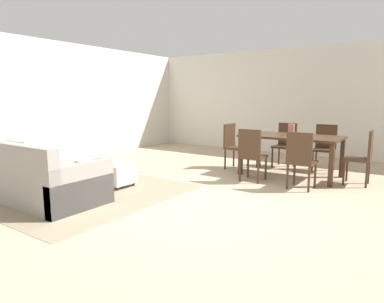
{
  "coord_description": "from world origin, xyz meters",
  "views": [
    {
      "loc": [
        2.5,
        -3.77,
        1.45
      ],
      "look_at": [
        -0.65,
        0.77,
        0.58
      ],
      "focal_mm": 31.97,
      "sensor_mm": 36.0,
      "label": 1
    }
  ],
  "objects_px": {
    "dining_chair_near_left": "(251,152)",
    "dining_chair_far_right": "(325,145)",
    "book_on_ottoman": "(102,160)",
    "vase_centerpiece": "(291,130)",
    "dining_table": "(291,140)",
    "dining_chair_head_west": "(233,143)",
    "ottoman_table": "(105,171)",
    "dining_chair_head_east": "(363,154)",
    "couch": "(36,180)",
    "dining_chair_near_right": "(301,157)",
    "dining_chair_far_left": "(285,142)"
  },
  "relations": [
    {
      "from": "ottoman_table",
      "to": "book_on_ottoman",
      "type": "relative_size",
      "value": 4.02
    },
    {
      "from": "dining_chair_near_left",
      "to": "dining_chair_head_east",
      "type": "bearing_deg",
      "value": 27.14
    },
    {
      "from": "couch",
      "to": "vase_centerpiece",
      "type": "distance_m",
      "value": 4.36
    },
    {
      "from": "dining_chair_near_right",
      "to": "dining_chair_far_right",
      "type": "distance_m",
      "value": 1.71
    },
    {
      "from": "couch",
      "to": "ottoman_table",
      "type": "xyz_separation_m",
      "value": [
        0.13,
        1.16,
        -0.07
      ]
    },
    {
      "from": "dining_table",
      "to": "dining_chair_far_right",
      "type": "relative_size",
      "value": 1.91
    },
    {
      "from": "dining_chair_near_left",
      "to": "book_on_ottoman",
      "type": "height_order",
      "value": "dining_chair_near_left"
    },
    {
      "from": "ottoman_table",
      "to": "dining_chair_far_right",
      "type": "relative_size",
      "value": 1.14
    },
    {
      "from": "dining_table",
      "to": "dining_chair_head_west",
      "type": "relative_size",
      "value": 1.91
    },
    {
      "from": "couch",
      "to": "dining_chair_far_right",
      "type": "relative_size",
      "value": 2.22
    },
    {
      "from": "dining_chair_near_left",
      "to": "dining_chair_far_right",
      "type": "bearing_deg",
      "value": 64.24
    },
    {
      "from": "dining_table",
      "to": "dining_chair_near_right",
      "type": "height_order",
      "value": "dining_chair_near_right"
    },
    {
      "from": "dining_chair_near_right",
      "to": "dining_chair_head_east",
      "type": "distance_m",
      "value": 1.16
    },
    {
      "from": "dining_chair_near_right",
      "to": "dining_chair_head_east",
      "type": "bearing_deg",
      "value": 48.68
    },
    {
      "from": "dining_chair_far_left",
      "to": "dining_chair_head_east",
      "type": "xyz_separation_m",
      "value": [
        1.61,
        -0.81,
        0.0
      ]
    },
    {
      "from": "dining_chair_near_left",
      "to": "dining_chair_head_west",
      "type": "relative_size",
      "value": 1.0
    },
    {
      "from": "dining_chair_far_right",
      "to": "vase_centerpiece",
      "type": "bearing_deg",
      "value": -114.46
    },
    {
      "from": "couch",
      "to": "vase_centerpiece",
      "type": "relative_size",
      "value": 9.56
    },
    {
      "from": "dining_chair_near_left",
      "to": "dining_chair_far_left",
      "type": "bearing_deg",
      "value": 89.52
    },
    {
      "from": "ottoman_table",
      "to": "dining_chair_near_left",
      "type": "relative_size",
      "value": 1.14
    },
    {
      "from": "dining_chair_near_left",
      "to": "dining_chair_far_left",
      "type": "distance_m",
      "value": 1.65
    },
    {
      "from": "dining_table",
      "to": "dining_chair_near_right",
      "type": "distance_m",
      "value": 0.98
    },
    {
      "from": "vase_centerpiece",
      "to": "couch",
      "type": "bearing_deg",
      "value": -125.17
    },
    {
      "from": "dining_chair_far_right",
      "to": "dining_table",
      "type": "bearing_deg",
      "value": -115.04
    },
    {
      "from": "dining_chair_near_left",
      "to": "dining_table",
      "type": "bearing_deg",
      "value": 63.49
    },
    {
      "from": "couch",
      "to": "vase_centerpiece",
      "type": "height_order",
      "value": "vase_centerpiece"
    },
    {
      "from": "dining_table",
      "to": "dining_chair_near_left",
      "type": "bearing_deg",
      "value": -116.51
    },
    {
      "from": "dining_chair_near_right",
      "to": "dining_chair_far_right",
      "type": "xyz_separation_m",
      "value": [
        -0.05,
        1.71,
        0.0
      ]
    },
    {
      "from": "ottoman_table",
      "to": "dining_chair_head_east",
      "type": "bearing_deg",
      "value": 33.89
    },
    {
      "from": "dining_chair_near_left",
      "to": "dining_chair_near_right",
      "type": "height_order",
      "value": "same"
    },
    {
      "from": "couch",
      "to": "dining_chair_head_east",
      "type": "height_order",
      "value": "dining_chair_head_east"
    },
    {
      "from": "dining_chair_head_west",
      "to": "couch",
      "type": "bearing_deg",
      "value": -109.67
    },
    {
      "from": "dining_table",
      "to": "dining_chair_far_left",
      "type": "distance_m",
      "value": 0.93
    },
    {
      "from": "dining_chair_near_left",
      "to": "vase_centerpiece",
      "type": "xyz_separation_m",
      "value": [
        0.41,
        0.8,
        0.35
      ]
    },
    {
      "from": "dining_chair_far_right",
      "to": "couch",
      "type": "bearing_deg",
      "value": -123.22
    },
    {
      "from": "dining_chair_head_west",
      "to": "dining_chair_near_right",
      "type": "bearing_deg",
      "value": -27.9
    },
    {
      "from": "couch",
      "to": "dining_chair_head_west",
      "type": "xyz_separation_m",
      "value": [
        1.28,
        3.57,
        0.23
      ]
    },
    {
      "from": "ottoman_table",
      "to": "dining_chair_near_left",
      "type": "height_order",
      "value": "dining_chair_near_left"
    },
    {
      "from": "dining_table",
      "to": "dining_chair_near_left",
      "type": "height_order",
      "value": "dining_chair_near_left"
    },
    {
      "from": "couch",
      "to": "dining_chair_near_left",
      "type": "bearing_deg",
      "value": 52.74
    },
    {
      "from": "dining_chair_far_left",
      "to": "dining_chair_far_right",
      "type": "xyz_separation_m",
      "value": [
        0.79,
        0.03,
        0.0
      ]
    },
    {
      "from": "book_on_ottoman",
      "to": "dining_table",
      "type": "bearing_deg",
      "value": 44.19
    },
    {
      "from": "dining_chair_far_left",
      "to": "dining_chair_far_right",
      "type": "bearing_deg",
      "value": 2.07
    },
    {
      "from": "dining_chair_far_left",
      "to": "dining_chair_far_right",
      "type": "height_order",
      "value": "same"
    },
    {
      "from": "dining_chair_near_left",
      "to": "dining_chair_head_west",
      "type": "height_order",
      "value": "same"
    },
    {
      "from": "dining_chair_far_right",
      "to": "book_on_ottoman",
      "type": "relative_size",
      "value": 3.54
    },
    {
      "from": "dining_chair_near_right",
      "to": "dining_chair_head_west",
      "type": "height_order",
      "value": "same"
    },
    {
      "from": "dining_chair_head_east",
      "to": "dining_chair_near_right",
      "type": "bearing_deg",
      "value": -131.32
    },
    {
      "from": "dining_chair_far_right",
      "to": "book_on_ottoman",
      "type": "height_order",
      "value": "dining_chair_far_right"
    },
    {
      "from": "dining_chair_head_east",
      "to": "dining_chair_head_west",
      "type": "bearing_deg",
      "value": 179.81
    }
  ]
}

